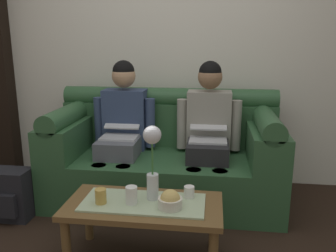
% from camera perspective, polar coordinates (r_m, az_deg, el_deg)
% --- Properties ---
extents(back_wall_patterned, '(6.00, 0.12, 2.90)m').
position_cam_1_polar(back_wall_patterned, '(3.48, 0.71, 14.78)').
color(back_wall_patterned, silver).
rests_on(back_wall_patterned, ground_plane).
extents(couch, '(1.98, 0.88, 0.96)m').
position_cam_1_polar(couch, '(3.12, -0.52, -5.14)').
color(couch, '#2D5633').
rests_on(couch, ground_plane).
extents(person_left, '(0.56, 0.67, 1.22)m').
position_cam_1_polar(person_left, '(3.12, -7.45, 0.12)').
color(person_left, '#595B66').
rests_on(person_left, ground_plane).
extents(person_right, '(0.56, 0.67, 1.22)m').
position_cam_1_polar(person_right, '(3.01, 6.62, -0.32)').
color(person_right, '#232326').
rests_on(person_right, ground_plane).
extents(coffee_table, '(0.98, 0.48, 0.41)m').
position_cam_1_polar(coffee_table, '(2.27, -3.99, -13.62)').
color(coffee_table, brown).
rests_on(coffee_table, ground_plane).
extents(flower_vase, '(0.11, 0.11, 0.48)m').
position_cam_1_polar(flower_vase, '(2.16, -2.57, -4.78)').
color(flower_vase, silver).
rests_on(flower_vase, coffee_table).
extents(snack_bowl, '(0.15, 0.15, 0.12)m').
position_cam_1_polar(snack_bowl, '(2.14, 0.36, -12.10)').
color(snack_bowl, silver).
rests_on(snack_bowl, coffee_table).
extents(cup_near_left, '(0.07, 0.07, 0.08)m').
position_cam_1_polar(cup_near_left, '(2.28, 3.47, -10.69)').
color(cup_near_left, white).
rests_on(cup_near_left, coffee_table).
extents(cup_near_right, '(0.07, 0.07, 0.11)m').
position_cam_1_polar(cup_near_right, '(2.20, -5.98, -11.16)').
color(cup_near_right, white).
rests_on(cup_near_right, coffee_table).
extents(cup_far_center, '(0.07, 0.07, 0.09)m').
position_cam_1_polar(cup_far_center, '(2.23, -10.91, -11.16)').
color(cup_far_center, gold).
rests_on(cup_far_center, coffee_table).
extents(backpack_left, '(0.33, 0.25, 0.41)m').
position_cam_1_polar(backpack_left, '(3.07, -24.39, -10.22)').
color(backpack_left, black).
rests_on(backpack_left, ground_plane).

